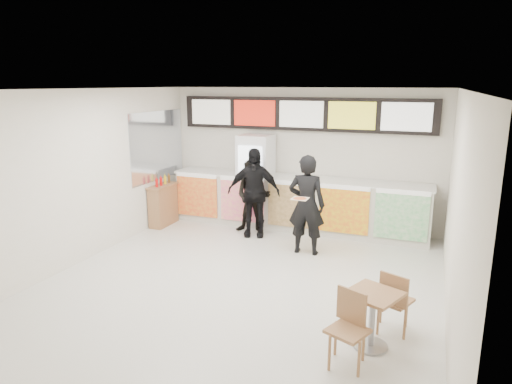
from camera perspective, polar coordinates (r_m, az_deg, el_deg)
The scene contains 15 objects.
floor at distance 7.29m, azimuth -2.18°, elevation -11.61°, with size 7.00×7.00×0.00m, color beige.
ceiling at distance 6.61m, azimuth -2.42°, elevation 12.70°, with size 7.00×7.00×0.00m, color white.
wall_back at distance 10.03m, azimuth 5.77°, elevation 4.28°, with size 6.00×6.00×0.00m, color silver.
wall_left at distance 8.43m, azimuth -21.32°, elevation 1.68°, with size 7.00×7.00×0.00m, color silver.
wall_right at distance 6.26m, azimuth 23.78°, elevation -2.39°, with size 7.00×7.00×0.00m, color silver.
service_counter at distance 9.84m, azimuth 5.00°, elevation -1.40°, with size 5.56×0.77×1.14m.
menu_board at distance 9.85m, azimuth 5.76°, elevation 9.67°, with size 5.50×0.14×0.70m.
drinks_fridge at distance 10.05m, azimuth -0.04°, elevation 1.47°, with size 0.70×0.67×2.00m.
mirror_panel at distance 10.29m, azimuth -12.18°, elevation 5.68°, with size 0.01×2.00×1.50m, color #B2B7BF.
customer_main at distance 8.36m, azimuth 6.33°, elevation -1.61°, with size 0.68×0.44×1.85m, color black.
customer_left at distance 9.54m, azimuth -0.36°, elevation -0.58°, with size 0.75×0.59×1.55m, color black.
customer_mid at distance 9.30m, azimuth -0.30°, elevation -0.06°, with size 1.07×0.45×1.83m, color black.
pizza_slice at distance 7.88m, azimuth 5.51°, elevation -0.78°, with size 0.36×0.36×0.02m.
cafe_table at distance 5.71m, azimuth 14.36°, elevation -14.04°, with size 0.92×1.47×0.84m.
condiment_ledge at distance 10.32m, azimuth -11.51°, elevation -1.55°, with size 0.33×0.81×1.08m.
Camera 1 is at (2.66, -6.04, 3.08)m, focal length 32.00 mm.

